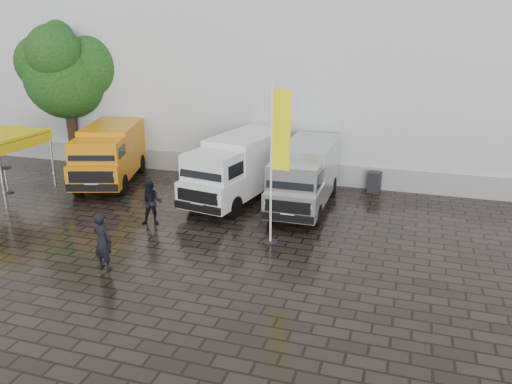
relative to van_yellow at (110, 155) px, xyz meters
The scene contains 12 objects.
ground 9.49m from the van_yellow, 33.18° to the right, with size 120.00×120.00×0.00m, color black.
exhibition_hall 15.39m from the van_yellow, 47.76° to the left, with size 44.00×16.00×12.00m, color silver.
hall_plinth 10.29m from the van_yellow, 15.91° to the left, with size 44.00×0.15×1.00m, color gray.
van_yellow is the anchor object (origin of this frame).
van_white 6.61m from the van_yellow, ahead, with size 2.08×6.24×2.71m, color white, non-canonical shape.
van_silver 9.52m from the van_yellow, ahead, with size 1.96×5.89×2.55m, color #ADAFB1, non-canonical shape.
flagpole 10.49m from the van_yellow, 25.21° to the right, with size 0.88×0.50×5.46m.
tree 5.92m from the van_yellow, 146.65° to the left, with size 4.21×4.25×7.56m.
cocktail_table 4.62m from the van_yellow, 142.80° to the right, with size 0.60×0.60×1.15m, color black.
wheelie_bin 12.34m from the van_yellow, 10.98° to the left, with size 0.56×0.56×0.93m, color black.
person_front 9.25m from the van_yellow, 58.30° to the right, with size 0.67×0.44×1.83m, color black.
person_tent 6.11m from the van_yellow, 42.95° to the right, with size 0.83×0.64×1.70m, color black.
Camera 1 is at (5.66, -14.54, 7.09)m, focal length 35.00 mm.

